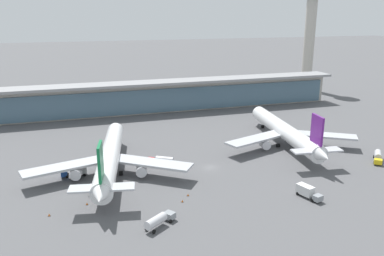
# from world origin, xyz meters

# --- Properties ---
(ground_plane) EXTENTS (1200.00, 1200.00, 0.00)m
(ground_plane) POSITION_xyz_m (0.00, 0.00, 0.00)
(ground_plane) COLOR #515154
(airliner_left_stand) EXTENTS (47.92, 63.09, 16.89)m
(airliner_left_stand) POSITION_xyz_m (-30.05, 4.45, 5.32)
(airliner_left_stand) COLOR white
(airliner_left_stand) RESTS_ON ground
(airliner_centre_stand) EXTENTS (48.41, 63.39, 16.89)m
(airliner_centre_stand) POSITION_xyz_m (33.29, 12.04, 5.32)
(airliner_centre_stand) COLOR white
(airliner_centre_stand) RESTS_ON ground
(service_truck_near_nose_red) EXTENTS (8.47, 6.51, 2.95)m
(service_truck_near_nose_red) POSITION_xyz_m (-13.90, 6.68, 1.71)
(service_truck_near_nose_red) COLOR #B21E1E
(service_truck_near_nose_red) RESTS_ON ground
(service_truck_under_wing_yellow) EXTENTS (7.33, 7.98, 2.95)m
(service_truck_under_wing_yellow) POSITION_xyz_m (53.82, -11.38, 1.71)
(service_truck_under_wing_yellow) COLOR yellow
(service_truck_under_wing_yellow) RESTS_ON ground
(service_truck_mid_apron_blue) EXTENTS (7.34, 2.50, 3.10)m
(service_truck_mid_apron_blue) POSITION_xyz_m (-40.02, 5.95, 1.69)
(service_truck_mid_apron_blue) COLOR #234C9E
(service_truck_mid_apron_blue) RESTS_ON ground
(service_truck_by_tail_red) EXTENTS (6.93, 2.55, 2.70)m
(service_truck_by_tail_red) POSITION_xyz_m (-33.56, -7.39, 0.81)
(service_truck_by_tail_red) COLOR #B21E1E
(service_truck_by_tail_red) RESTS_ON ground
(service_truck_on_taxiway_grey) EXTENTS (8.29, 6.87, 2.95)m
(service_truck_on_taxiway_grey) POSITION_xyz_m (-23.19, -29.78, 1.71)
(service_truck_on_taxiway_grey) COLOR gray
(service_truck_on_taxiway_grey) RESTS_ON ground
(service_truck_at_far_stand_grey) EXTENTS (4.32, 7.65, 3.10)m
(service_truck_at_far_stand_grey) POSITION_xyz_m (17.03, -27.21, 1.69)
(service_truck_at_far_stand_grey) COLOR gray
(service_truck_at_far_stand_grey) RESTS_ON ground
(terminal_building) EXTENTS (186.31, 12.80, 15.20)m
(terminal_building) POSITION_xyz_m (0.00, 76.02, 7.87)
(terminal_building) COLOR #B2ADA3
(terminal_building) RESTS_ON ground
(control_tower) EXTENTS (12.00, 12.00, 68.98)m
(control_tower) POSITION_xyz_m (102.74, 105.03, 37.66)
(control_tower) COLOR #B2ADA3
(control_tower) RESTS_ON ground
(safety_cone_alpha) EXTENTS (0.62, 0.62, 0.70)m
(safety_cone_alpha) POSITION_xyz_m (-14.79, -19.80, 0.32)
(safety_cone_alpha) COLOR orange
(safety_cone_alpha) RESTS_ON ground
(safety_cone_bravo) EXTENTS (0.62, 0.62, 0.70)m
(safety_cone_bravo) POSITION_xyz_m (-38.07, -13.92, 0.32)
(safety_cone_bravo) COLOR orange
(safety_cone_bravo) RESTS_ON ground
(safety_cone_charlie) EXTENTS (0.62, 0.62, 0.70)m
(safety_cone_charlie) POSITION_xyz_m (-12.37, -16.83, 0.32)
(safety_cone_charlie) COLOR orange
(safety_cone_charlie) RESTS_ON ground
(safety_cone_delta) EXTENTS (0.62, 0.62, 0.70)m
(safety_cone_delta) POSITION_xyz_m (-46.96, -17.12, 0.32)
(safety_cone_delta) COLOR orange
(safety_cone_delta) RESTS_ON ground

